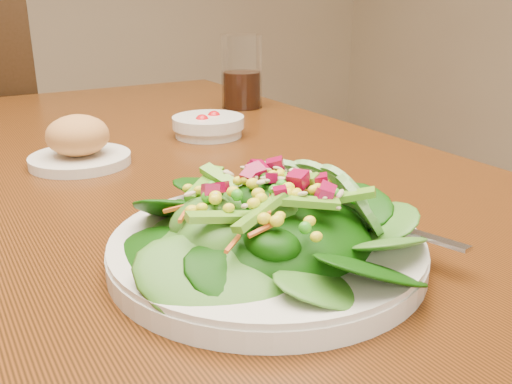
# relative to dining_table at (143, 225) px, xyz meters

# --- Properties ---
(dining_table) EXTENTS (0.90, 1.40, 0.75)m
(dining_table) POSITION_rel_dining_table_xyz_m (0.00, 0.00, 0.00)
(dining_table) COLOR #5A290D
(dining_table) RESTS_ON ground_plane
(salad_plate) EXTENTS (0.31, 0.30, 0.09)m
(salad_plate) POSITION_rel_dining_table_xyz_m (0.01, -0.38, 0.13)
(salad_plate) COLOR silver
(salad_plate) RESTS_ON dining_table
(bread_plate) EXTENTS (0.15, 0.15, 0.08)m
(bread_plate) POSITION_rel_dining_table_xyz_m (-0.08, 0.04, 0.13)
(bread_plate) COLOR silver
(bread_plate) RESTS_ON dining_table
(tomato_bowl) EXTENTS (0.13, 0.13, 0.04)m
(tomato_bowl) POSITION_rel_dining_table_xyz_m (0.17, 0.10, 0.12)
(tomato_bowl) COLOR silver
(tomato_bowl) RESTS_ON dining_table
(drinking_glass) EXTENTS (0.09, 0.09, 0.16)m
(drinking_glass) POSITION_rel_dining_table_xyz_m (0.34, 0.29, 0.17)
(drinking_glass) COLOR silver
(drinking_glass) RESTS_ON dining_table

